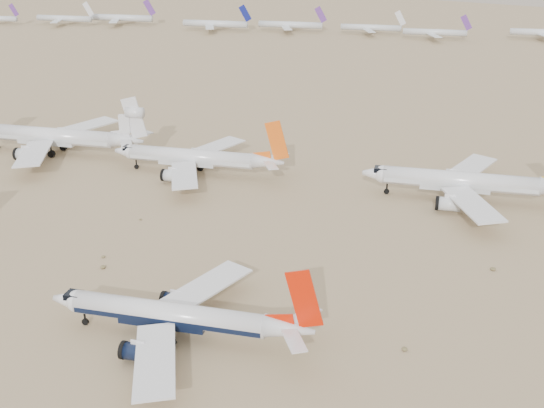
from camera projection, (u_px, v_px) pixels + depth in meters
The scene contains 6 objects.
ground at pixel (241, 334), 103.53m from camera, with size 7000.00×7000.00×0.00m, color #82674B.
main_airliner at pixel (180, 316), 100.85m from camera, with size 40.03×39.10×14.13m.
row2_gold_tail at pixel (469, 182), 151.87m from camera, with size 45.69×44.69×16.27m.
row2_orange_tail at pixel (198, 158), 168.50m from camera, with size 42.84×41.91×15.28m.
row2_white_trijet at pixel (60, 136), 183.36m from camera, with size 48.81×47.70×17.30m.
distant_storage_row at pixel (316, 26), 391.05m from camera, with size 465.75×54.90×13.86m.
Camera 1 is at (26.19, -84.56, 57.40)m, focal length 45.00 mm.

